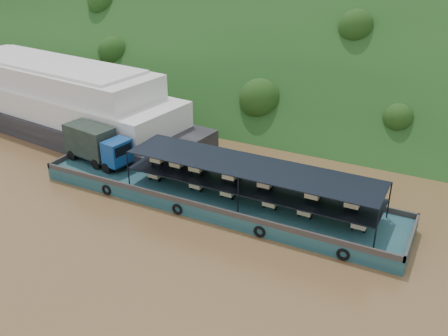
% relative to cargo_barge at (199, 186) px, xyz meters
% --- Properties ---
extents(ground, '(160.00, 160.00, 0.00)m').
position_rel_cargo_barge_xyz_m(ground, '(4.11, -1.94, -1.27)').
color(ground, brown).
rests_on(ground, ground).
extents(hillside, '(140.00, 39.60, 39.60)m').
position_rel_cargo_barge_xyz_m(hillside, '(4.11, 34.06, -1.27)').
color(hillside, '#133312').
rests_on(hillside, ground).
extents(cargo_barge, '(35.04, 7.18, 5.04)m').
position_rel_cargo_barge_xyz_m(cargo_barge, '(0.00, 0.00, 0.00)').
color(cargo_barge, '#143949').
rests_on(cargo_barge, ground).
extents(passenger_ferry, '(43.35, 15.38, 8.59)m').
position_rel_cargo_barge_xyz_m(passenger_ferry, '(-25.33, 8.00, 2.45)').
color(passenger_ferry, black).
rests_on(passenger_ferry, ground).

